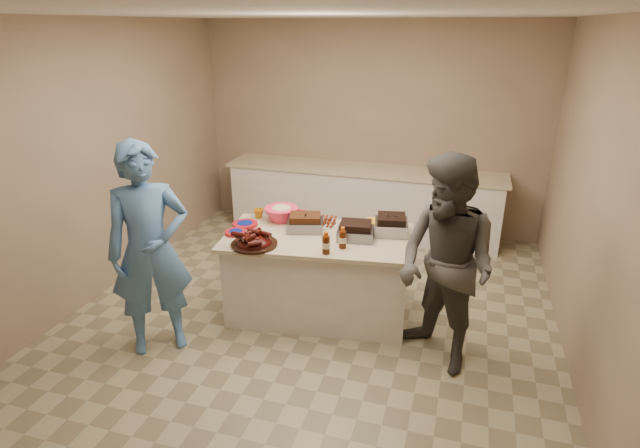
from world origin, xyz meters
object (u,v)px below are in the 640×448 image
(coleslaw_bowl, at_px, (282,220))
(guest_gray, at_px, (436,360))
(rib_platter, at_px, (254,245))
(roasting_pan, at_px, (391,233))
(guest_blue, at_px, (163,344))
(bbq_bottle_b, at_px, (342,248))
(bbq_bottle_a, at_px, (326,253))
(island, at_px, (319,312))
(mustard_bottle, at_px, (298,230))
(plastic_cup, at_px, (259,218))

(coleslaw_bowl, bearing_deg, guest_gray, -23.13)
(rib_platter, bearing_deg, roasting_pan, 29.21)
(guest_blue, bearing_deg, bbq_bottle_b, -11.11)
(bbq_bottle_a, bearing_deg, island, 116.76)
(bbq_bottle_b, xyz_separation_m, guest_blue, (-1.44, -0.71, -0.82))
(bbq_bottle_a, height_order, bbq_bottle_b, bbq_bottle_a)
(coleslaw_bowl, bearing_deg, bbq_bottle_a, -43.77)
(roasting_pan, height_order, guest_gray, roasting_pan)
(bbq_bottle_a, height_order, mustard_bottle, bbq_bottle_a)
(roasting_pan, height_order, bbq_bottle_b, bbq_bottle_b)
(island, height_order, rib_platter, rib_platter)
(mustard_bottle, bearing_deg, guest_gray, -20.28)
(bbq_bottle_b, bearing_deg, guest_gray, -15.08)
(roasting_pan, xyz_separation_m, bbq_bottle_a, (-0.45, -0.60, 0.00))
(roasting_pan, distance_m, bbq_bottle_a, 0.75)
(bbq_bottle_a, relative_size, plastic_cup, 1.96)
(mustard_bottle, xyz_separation_m, guest_gray, (1.40, -0.52, -0.82))
(bbq_bottle_a, bearing_deg, roasting_pan, 52.73)
(plastic_cup, bearing_deg, island, -20.72)
(island, height_order, coleslaw_bowl, coleslaw_bowl)
(bbq_bottle_b, distance_m, plastic_cup, 1.09)
(bbq_bottle_b, distance_m, guest_blue, 1.80)
(bbq_bottle_a, bearing_deg, rib_platter, -178.16)
(island, xyz_separation_m, roasting_pan, (0.63, 0.26, 0.82))
(rib_platter, height_order, guest_blue, rib_platter)
(island, relative_size, bbq_bottle_b, 8.96)
(rib_platter, distance_m, plastic_cup, 0.67)
(island, relative_size, bbq_bottle_a, 8.76)
(mustard_bottle, height_order, plastic_cup, mustard_bottle)
(roasting_pan, relative_size, guest_blue, 0.16)
(island, xyz_separation_m, bbq_bottle_b, (0.28, -0.19, 0.82))
(guest_gray, bearing_deg, coleslaw_bowl, -162.50)
(coleslaw_bowl, bearing_deg, bbq_bottle_b, -31.65)
(rib_platter, distance_m, bbq_bottle_a, 0.65)
(bbq_bottle_a, distance_m, plastic_cup, 1.07)
(rib_platter, relative_size, bbq_bottle_a, 2.10)
(plastic_cup, xyz_separation_m, guest_gray, (1.88, -0.69, -0.82))
(guest_blue, bearing_deg, coleslaw_bowl, 21.72)
(roasting_pan, relative_size, plastic_cup, 2.97)
(plastic_cup, bearing_deg, coleslaw_bowl, 0.59)
(roasting_pan, bearing_deg, rib_platter, -161.02)
(plastic_cup, bearing_deg, rib_platter, -69.93)
(rib_platter, bearing_deg, mustard_bottle, 60.92)
(coleslaw_bowl, height_order, mustard_bottle, coleslaw_bowl)
(coleslaw_bowl, relative_size, mustard_bottle, 2.86)
(bbq_bottle_a, relative_size, guest_blue, 0.11)
(bbq_bottle_b, height_order, mustard_bottle, bbq_bottle_b)
(guest_gray, bearing_deg, island, -159.43)
(mustard_bottle, relative_size, guest_blue, 0.06)
(bbq_bottle_b, xyz_separation_m, mustard_bottle, (-0.51, 0.28, 0.00))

